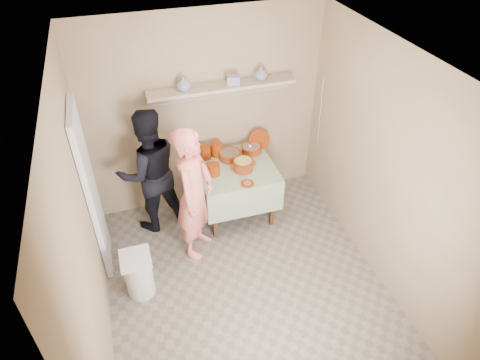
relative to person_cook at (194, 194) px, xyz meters
name	(u,v)px	position (x,y,z in m)	size (l,w,h in m)	color
ground	(247,287)	(0.38, -0.78, -0.85)	(3.50, 3.50, 0.00)	#72675A
tile_panel	(92,192)	(-1.08, 0.17, 0.15)	(0.06, 0.70, 2.00)	silver
plate_stack_a	(206,152)	(0.32, 0.79, 0.00)	(0.13, 0.13, 0.18)	#721F00
plate_stack_b	(217,149)	(0.47, 0.81, 0.00)	(0.15, 0.15, 0.18)	#721F00
bowl_stack	(214,170)	(0.33, 0.41, -0.01)	(0.15, 0.15, 0.15)	#721F00
empty_bowl	(211,167)	(0.33, 0.54, -0.06)	(0.17, 0.17, 0.05)	#721F00
propped_lid	(259,140)	(1.06, 0.81, 0.03)	(0.29, 0.29, 0.02)	#721F00
vase_right	(261,73)	(1.07, 0.86, 0.96)	(0.16, 0.16, 0.17)	navy
vase_left	(183,83)	(0.12, 0.84, 0.96)	(0.16, 0.16, 0.17)	navy
ceramic_box	(233,80)	(0.71, 0.82, 0.93)	(0.15, 0.11, 0.11)	navy
person_cook	(194,194)	(0.00, 0.00, 0.00)	(0.62, 0.41, 1.70)	#EE7166
person_helper	(150,172)	(-0.42, 0.61, -0.02)	(0.80, 0.63, 1.65)	black
room_shell	(249,173)	(0.38, -0.78, 0.76)	(3.04, 3.54, 2.62)	#9B835F
serving_table	(235,174)	(0.63, 0.50, -0.21)	(0.97, 0.97, 0.76)	#4C2D16
cazuela_meat_a	(230,155)	(0.61, 0.68, -0.03)	(0.30, 0.30, 0.10)	#6A1C06
cazuela_meat_b	(251,149)	(0.93, 0.74, -0.03)	(0.28, 0.28, 0.10)	#6A1C06
ladle	(250,146)	(0.91, 0.72, 0.02)	(0.08, 0.26, 0.19)	silver
cazuela_rice	(243,164)	(0.70, 0.39, 0.00)	(0.33, 0.25, 0.14)	#6A1C06
front_plate	(247,184)	(0.66, 0.10, -0.08)	(0.16, 0.16, 0.03)	#721F00
wall_shelf	(222,88)	(0.58, 0.87, 0.83)	(1.80, 0.25, 0.21)	tan
trash_bin	(139,274)	(-0.76, -0.48, -0.56)	(0.32, 0.32, 0.56)	silver
electrical_cord	(320,111)	(1.85, 0.70, 0.40)	(0.01, 0.05, 0.90)	silver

